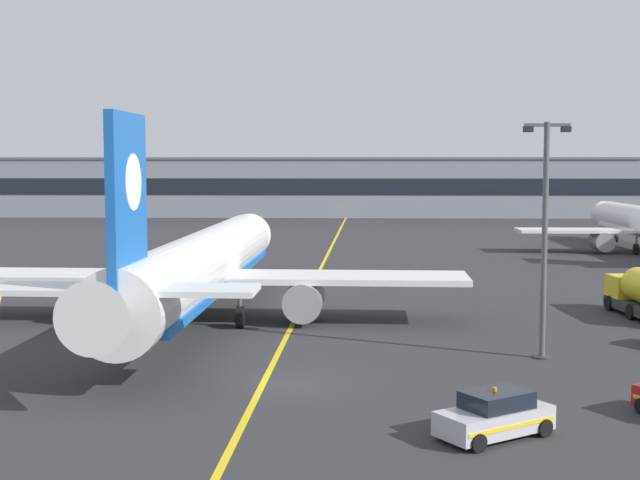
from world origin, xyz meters
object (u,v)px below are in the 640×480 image
Objects in this scene: service_car_nearest at (495,416)px; safety_cone_by_nose_gear at (244,282)px; airliner_foreground at (201,266)px; apron_lamp_post at (545,235)px.

service_car_nearest reaches higher than safety_cone_by_nose_gear.
airliner_foreground is 9.24× the size of service_car_nearest.
apron_lamp_post reaches higher than safety_cone_by_nose_gear.
safety_cone_by_nose_gear is (0.66, 15.81, -3.11)m from airliner_foreground.
apron_lamp_post is at bearing 70.67° from service_car_nearest.
airliner_foreground is 75.40× the size of safety_cone_by_nose_gear.
safety_cone_by_nose_gear is (-17.69, 25.00, -5.80)m from apron_lamp_post.
apron_lamp_post reaches higher than service_car_nearest.
apron_lamp_post is 20.96× the size of safety_cone_by_nose_gear.
airliner_foreground is at bearing -92.38° from safety_cone_by_nose_gear.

